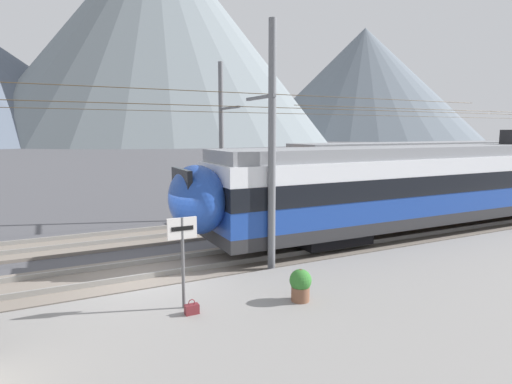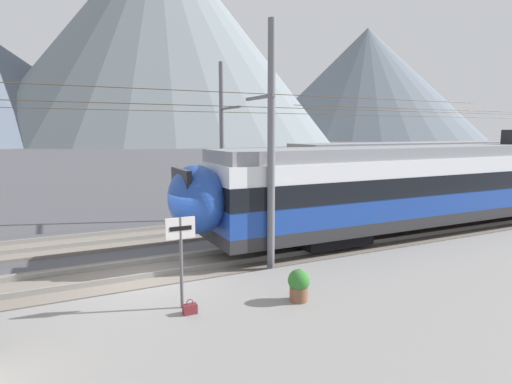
% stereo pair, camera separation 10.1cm
% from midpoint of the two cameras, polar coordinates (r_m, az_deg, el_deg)
% --- Properties ---
extents(ground_plane, '(400.00, 400.00, 0.00)m').
position_cam_midpoint_polar(ground_plane, '(13.15, -14.09, -11.95)').
color(ground_plane, '#4C4C51').
extents(platform_slab, '(120.00, 7.68, 0.31)m').
position_cam_midpoint_polar(platform_slab, '(8.68, -6.38, -21.68)').
color(platform_slab, gray).
rests_on(platform_slab, ground).
extents(track_near, '(120.00, 3.00, 0.28)m').
position_cam_midpoint_polar(track_near, '(13.98, -14.94, -10.46)').
color(track_near, slate).
rests_on(track_near, ground).
extents(track_far, '(120.00, 3.00, 0.28)m').
position_cam_midpoint_polar(track_far, '(18.44, -17.92, -6.03)').
color(track_far, slate).
rests_on(track_far, ground).
extents(train_near_platform, '(25.43, 2.99, 4.27)m').
position_cam_midpoint_polar(train_near_platform, '(20.94, 24.62, 1.28)').
color(train_near_platform, '#2D2D30').
rests_on(train_near_platform, track_near).
extents(train_far_track, '(28.11, 2.90, 4.27)m').
position_cam_midpoint_polar(train_far_track, '(29.74, 26.75, 2.99)').
color(train_far_track, '#2D2D30').
rests_on(train_far_track, track_far).
extents(catenary_mast_mid, '(46.70, 1.90, 7.77)m').
position_cam_midpoint_polar(catenary_mast_mid, '(13.10, 1.70, 6.24)').
color(catenary_mast_mid, slate).
rests_on(catenary_mast_mid, ground).
extents(catenary_mast_far_side, '(46.70, 2.37, 7.83)m').
position_cam_midpoint_polar(catenary_mast_far_side, '(21.16, -4.68, 7.08)').
color(catenary_mast_far_side, slate).
rests_on(catenary_mast_far_side, ground).
extents(platform_sign, '(0.70, 0.08, 2.19)m').
position_cam_midpoint_polar(platform_sign, '(10.05, -10.19, -6.68)').
color(platform_sign, '#59595B').
rests_on(platform_sign, platform_slab).
extents(handbag_near_sign, '(0.32, 0.18, 0.36)m').
position_cam_midpoint_polar(handbag_near_sign, '(10.17, -8.96, -15.34)').
color(handbag_near_sign, maroon).
rests_on(handbag_near_sign, platform_slab).
extents(potted_plant_platform_edge, '(0.55, 0.55, 0.80)m').
position_cam_midpoint_polar(potted_plant_platform_edge, '(10.70, 5.75, -12.19)').
color(potted_plant_platform_edge, brown).
rests_on(potted_plant_platform_edge, platform_slab).
extents(mountain_central_peak, '(134.85, 134.85, 85.15)m').
position_cam_midpoint_polar(mountain_central_peak, '(182.40, -13.11, 20.04)').
color(mountain_central_peak, slate).
rests_on(mountain_central_peak, ground).
extents(mountain_right_ridge, '(126.05, 126.05, 61.47)m').
position_cam_midpoint_polar(mountain_right_ridge, '(253.52, 14.29, 13.89)').
color(mountain_right_ridge, slate).
rests_on(mountain_right_ridge, ground).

